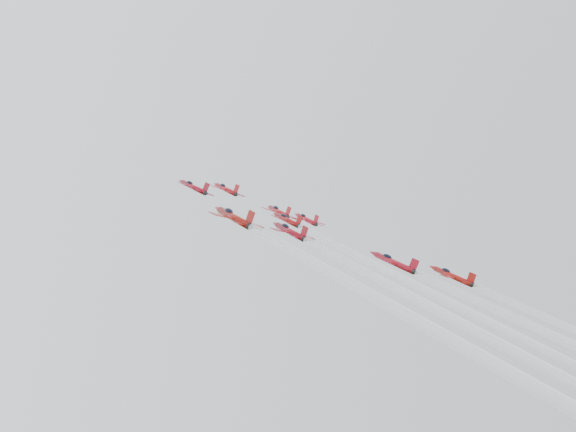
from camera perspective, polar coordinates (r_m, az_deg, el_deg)
jet_lead at (r=168.71m, az=-4.95°, el=2.14°), size 9.41×11.95×7.92m
jet_row2_left at (r=146.70m, az=-7.49°, el=2.30°), size 8.65×10.98×7.28m
jet_row2_center at (r=155.57m, az=-0.79°, el=0.37°), size 9.12×11.58×7.68m
jet_row2_right at (r=160.54m, az=1.43°, el=-0.24°), size 8.45×10.73×7.12m
jet_center at (r=111.83m, az=10.96°, el=-5.67°), size 8.54×79.38×49.86m
jet_rear_farleft at (r=78.65m, az=12.45°, el=-9.12°), size 10.20×94.79×59.54m
jet_rear_left at (r=92.49m, az=14.28°, el=-8.29°), size 8.90×82.73×51.97m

